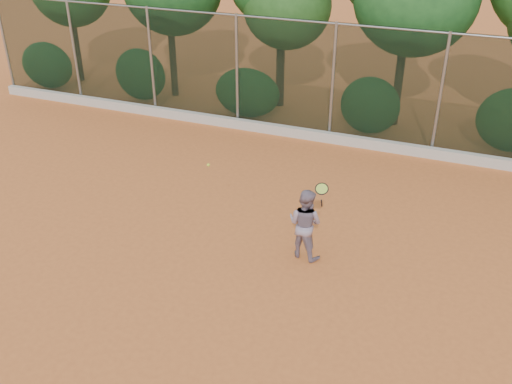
% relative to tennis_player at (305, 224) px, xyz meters
% --- Properties ---
extents(ground, '(80.00, 80.00, 0.00)m').
position_rel_tennis_player_xyz_m(ground, '(-1.10, -0.93, -0.77)').
color(ground, '#CC6A30').
rests_on(ground, ground).
extents(concrete_curb, '(24.00, 0.20, 0.30)m').
position_rel_tennis_player_xyz_m(concrete_curb, '(-1.10, 5.89, -0.62)').
color(concrete_curb, '#BBB6AD').
rests_on(concrete_curb, ground).
extents(tennis_player, '(0.87, 0.74, 1.54)m').
position_rel_tennis_player_xyz_m(tennis_player, '(0.00, 0.00, 0.00)').
color(tennis_player, gray).
rests_on(tennis_player, ground).
extents(chainlink_fence, '(24.09, 0.09, 3.50)m').
position_rel_tennis_player_xyz_m(chainlink_fence, '(-1.10, 6.07, 1.09)').
color(chainlink_fence, black).
rests_on(chainlink_fence, ground).
extents(tennis_racket, '(0.30, 0.28, 0.55)m').
position_rel_tennis_player_xyz_m(tennis_racket, '(0.34, -0.13, 0.90)').
color(tennis_racket, black).
rests_on(tennis_racket, ground).
extents(tennis_ball_in_flight, '(0.07, 0.07, 0.07)m').
position_rel_tennis_player_xyz_m(tennis_ball_in_flight, '(-2.06, -0.15, 1.03)').
color(tennis_ball_in_flight, '#CDE233').
rests_on(tennis_ball_in_flight, ground).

